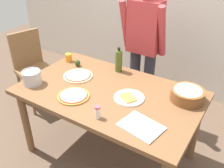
{
  "coord_description": "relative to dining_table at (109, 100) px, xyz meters",
  "views": [
    {
      "loc": [
        1.04,
        -1.59,
        1.99
      ],
      "look_at": [
        0.0,
        0.05,
        0.81
      ],
      "focal_mm": 40.9,
      "sensor_mm": 36.0,
      "label": 1
    }
  ],
  "objects": [
    {
      "name": "plate_with_slice",
      "position": [
        0.2,
        -0.0,
        0.1
      ],
      "size": [
        0.26,
        0.26,
        0.02
      ],
      "color": "white",
      "rests_on": "dining_table"
    },
    {
      "name": "pizza_raw_on_board",
      "position": [
        -0.4,
        0.06,
        0.1
      ],
      "size": [
        0.29,
        0.29,
        0.02
      ],
      "color": "beige",
      "rests_on": "dining_table"
    },
    {
      "name": "salt_shaker",
      "position": [
        0.13,
        -0.35,
        0.14
      ],
      "size": [
        0.04,
        0.04,
        0.11
      ],
      "color": "white",
      "rests_on": "dining_table"
    },
    {
      "name": "avocado",
      "position": [
        -0.54,
        0.23,
        0.13
      ],
      "size": [
        0.06,
        0.06,
        0.07
      ],
      "primitive_type": "ellipsoid",
      "color": "#2D4219",
      "rests_on": "dining_table"
    },
    {
      "name": "ground",
      "position": [
        0.0,
        0.0,
        -0.67
      ],
      "size": [
        8.0,
        8.0,
        0.0
      ],
      "primitive_type": "plane",
      "color": "brown"
    },
    {
      "name": "chair_wooden_left",
      "position": [
        -1.32,
        0.27,
        -0.13
      ],
      "size": [
        0.5,
        0.5,
        0.95
      ],
      "color": "brown",
      "rests_on": "ground"
    },
    {
      "name": "popcorn_bowl",
      "position": [
        0.62,
        0.24,
        0.15
      ],
      "size": [
        0.28,
        0.28,
        0.11
      ],
      "color": "brown",
      "rests_on": "dining_table"
    },
    {
      "name": "cutting_board_white",
      "position": [
        0.46,
        -0.28,
        0.1
      ],
      "size": [
        0.33,
        0.27,
        0.01
      ],
      "primitive_type": "cube",
      "rotation": [
        0.0,
        0.0,
        -0.18
      ],
      "color": "white",
      "rests_on": "dining_table"
    },
    {
      "name": "pizza_cooked_on_tray",
      "position": [
        -0.21,
        -0.23,
        0.1
      ],
      "size": [
        0.28,
        0.28,
        0.02
      ],
      "color": "#C67A33",
      "rests_on": "dining_table"
    },
    {
      "name": "dining_table",
      "position": [
        0.0,
        0.0,
        0.0
      ],
      "size": [
        1.6,
        0.96,
        0.76
      ],
      "color": "brown",
      "rests_on": "ground"
    },
    {
      "name": "cup_orange",
      "position": [
        -0.7,
        0.27,
        0.13
      ],
      "size": [
        0.07,
        0.07,
        0.08
      ],
      "primitive_type": "cylinder",
      "color": "orange",
      "rests_on": "dining_table"
    },
    {
      "name": "person_cook",
      "position": [
        -0.05,
        0.76,
        0.27
      ],
      "size": [
        0.49,
        0.25,
        1.62
      ],
      "color": "#2D2D38",
      "rests_on": "ground"
    },
    {
      "name": "olive_oil_bottle",
      "position": [
        -0.13,
        0.37,
        0.2
      ],
      "size": [
        0.07,
        0.07,
        0.26
      ],
      "color": "#47561E",
      "rests_on": "dining_table"
    },
    {
      "name": "steel_pot",
      "position": [
        -0.67,
        -0.27,
        0.16
      ],
      "size": [
        0.17,
        0.17,
        0.13
      ],
      "color": "#B7B7BC",
      "rests_on": "dining_table"
    }
  ]
}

